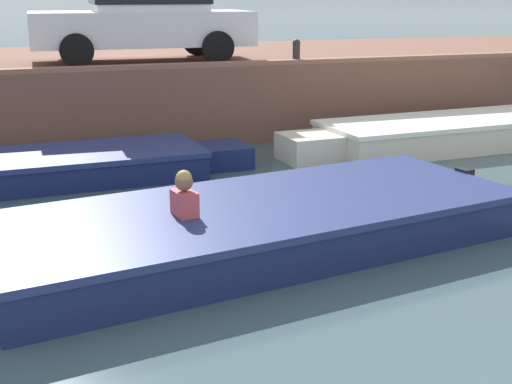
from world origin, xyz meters
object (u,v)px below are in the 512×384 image
at_px(mooring_bollard_east, 296,50).
at_px(boat_moored_central_navy, 67,166).
at_px(motorboat_passing, 236,229).
at_px(car_centre_white, 144,16).
at_px(boat_moored_east_cream, 435,134).

bearing_deg(mooring_bollard_east, boat_moored_central_navy, -157.19).
distance_m(boat_moored_central_navy, motorboat_passing, 4.01).
bearing_deg(motorboat_passing, mooring_bollard_east, 62.18).
xyz_separation_m(car_centre_white, mooring_bollard_east, (2.61, -1.32, -0.61)).
bearing_deg(mooring_bollard_east, motorboat_passing, -117.82).
relative_size(boat_moored_central_navy, motorboat_passing, 0.74).
relative_size(boat_moored_east_cream, mooring_bollard_east, 12.61).
relative_size(boat_moored_central_navy, mooring_bollard_east, 12.08).
bearing_deg(motorboat_passing, boat_moored_east_cream, 37.77).
bearing_deg(motorboat_passing, car_centre_white, 87.22).
relative_size(boat_moored_central_navy, boat_moored_east_cream, 0.96).
xyz_separation_m(boat_moored_central_navy, mooring_bollard_east, (4.45, 1.87, 1.46)).
xyz_separation_m(motorboat_passing, car_centre_white, (0.33, 6.91, 2.03)).
height_order(boat_moored_central_navy, boat_moored_east_cream, boat_moored_east_cream).
xyz_separation_m(boat_moored_east_cream, car_centre_white, (-4.64, 3.05, 2.02)).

